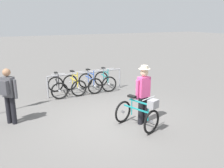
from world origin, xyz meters
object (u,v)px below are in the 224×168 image
object	(u,v)px
featured_bicycle	(139,114)
pedestrian_with_backpack	(8,93)
racked_bike_black	(57,87)
racked_bike_teal	(105,80)
person_with_featured_bike	(144,92)
racked_bike_yellow	(74,84)
racked_bike_blue	(90,82)

from	to	relation	value
featured_bicycle	pedestrian_with_backpack	distance (m)	3.73
racked_bike_black	racked_bike_teal	world-z (taller)	same
person_with_featured_bike	racked_bike_yellow	bearing A→B (deg)	104.17
racked_bike_teal	person_with_featured_bike	xyz separation A→B (m)	(-0.45, -3.80, 0.58)
person_with_featured_bike	racked_bike_black	bearing A→B (deg)	113.88
racked_bike_black	pedestrian_with_backpack	xyz separation A→B (m)	(-1.83, -2.10, 0.57)
featured_bicycle	pedestrian_with_backpack	world-z (taller)	pedestrian_with_backpack
racked_bike_yellow	pedestrian_with_backpack	size ratio (longest dim) A/B	0.69
racked_bike_blue	person_with_featured_bike	world-z (taller)	person_with_featured_bike
pedestrian_with_backpack	featured_bicycle	bearing A→B (deg)	-30.27
racked_bike_black	racked_bike_yellow	distance (m)	0.70
racked_bike_black	racked_bike_teal	size ratio (longest dim) A/B	0.98
racked_bike_black	person_with_featured_bike	bearing A→B (deg)	-66.12
racked_bike_teal	pedestrian_with_backpack	size ratio (longest dim) A/B	0.71
racked_bike_black	racked_bike_yellow	size ratio (longest dim) A/B	0.99
racked_bike_yellow	pedestrian_with_backpack	distance (m)	3.36
featured_bicycle	racked_bike_black	bearing A→B (deg)	108.97
racked_bike_black	racked_bike_yellow	world-z (taller)	same
featured_bicycle	pedestrian_with_backpack	bearing A→B (deg)	149.73
racked_bike_black	racked_bike_blue	bearing A→B (deg)	2.33
racked_bike_blue	racked_bike_teal	distance (m)	0.70
racked_bike_yellow	racked_bike_blue	distance (m)	0.70
racked_bike_blue	person_with_featured_bike	bearing A→B (deg)	-86.28
racked_bike_teal	featured_bicycle	bearing A→B (deg)	-100.28
racked_bike_black	racked_bike_teal	bearing A→B (deg)	2.33
racked_bike_teal	featured_bicycle	distance (m)	4.12
racked_bike_blue	racked_bike_teal	size ratio (longest dim) A/B	0.99
racked_bike_black	racked_bike_yellow	bearing A→B (deg)	2.33
person_with_featured_bike	pedestrian_with_backpack	xyz separation A→B (m)	(-3.48, 1.61, -0.01)
racked_bike_yellow	racked_bike_blue	size ratio (longest dim) A/B	0.99
featured_bicycle	person_with_featured_bike	world-z (taller)	person_with_featured_bike
racked_bike_black	person_with_featured_bike	distance (m)	4.10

